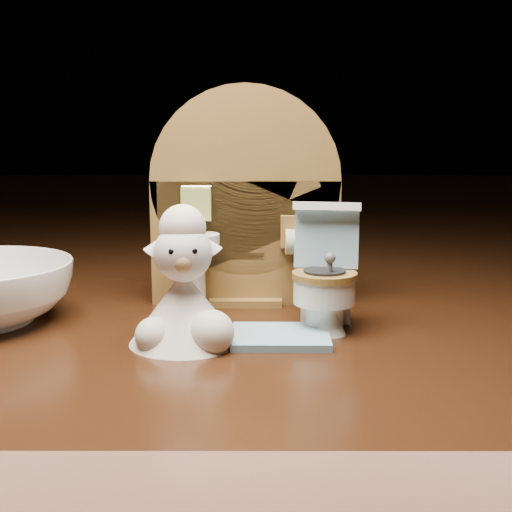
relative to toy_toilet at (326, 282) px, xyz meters
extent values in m
cube|color=#3B1A0E|center=(-0.05, 0.00, -0.08)|extent=(2.50, 2.50, 0.10)
cube|color=brown|center=(-0.05, 0.06, 0.01)|extent=(0.13, 0.02, 0.09)
cylinder|color=brown|center=(-0.05, 0.06, 0.06)|extent=(0.13, 0.02, 0.13)
cube|color=brown|center=(-0.05, 0.06, -0.03)|extent=(0.05, 0.04, 0.01)
cylinder|color=white|center=(-0.08, 0.04, -0.01)|extent=(0.01, 0.01, 0.04)
cylinder|color=white|center=(-0.08, 0.04, 0.02)|extent=(0.03, 0.03, 0.01)
cylinder|color=silver|center=(-0.08, 0.05, 0.03)|extent=(0.00, 0.00, 0.01)
cube|color=#ACBA58|center=(-0.08, 0.05, 0.04)|extent=(0.02, 0.01, 0.02)
cube|color=brown|center=(-0.01, 0.05, 0.02)|extent=(0.02, 0.01, 0.02)
cylinder|color=#BFBC9C|center=(-0.01, 0.04, 0.02)|extent=(0.02, 0.02, 0.02)
cylinder|color=white|center=(0.00, -0.01, -0.02)|extent=(0.02, 0.02, 0.02)
cylinder|color=white|center=(0.00, -0.01, 0.00)|extent=(0.04, 0.04, 0.02)
cylinder|color=brown|center=(0.00, -0.01, 0.01)|extent=(0.04, 0.04, 0.00)
cube|color=white|center=(0.00, 0.01, 0.00)|extent=(0.03, 0.02, 0.05)
cube|color=#7AA7BC|center=(0.00, 0.01, 0.03)|extent=(0.04, 0.02, 0.04)
cube|color=white|center=(0.00, 0.00, 0.05)|extent=(0.04, 0.01, 0.01)
cylinder|color=#BECB39|center=(0.01, 0.01, 0.02)|extent=(0.01, 0.01, 0.01)
cube|color=#7AA7BC|center=(-0.03, -0.03, -0.03)|extent=(0.06, 0.05, 0.00)
cone|color=white|center=(0.00, -0.02, -0.02)|extent=(0.02, 0.02, 0.02)
cylinder|color=#59595B|center=(0.00, -0.02, 0.00)|extent=(0.00, 0.00, 0.03)
sphere|color=#59595B|center=(0.00, -0.02, 0.02)|extent=(0.01, 0.01, 0.01)
cone|color=white|center=(-0.08, -0.03, -0.01)|extent=(0.06, 0.06, 0.04)
sphere|color=white|center=(-0.07, -0.05, -0.02)|extent=(0.03, 0.03, 0.03)
sphere|color=white|center=(-0.10, -0.05, -0.02)|extent=(0.02, 0.02, 0.02)
sphere|color=white|center=(-0.08, -0.03, 0.02)|extent=(0.03, 0.03, 0.03)
sphere|color=tan|center=(-0.08, -0.05, 0.02)|extent=(0.01, 0.01, 0.01)
sphere|color=white|center=(-0.08, -0.03, 0.04)|extent=(0.03, 0.03, 0.03)
cone|color=white|center=(-0.10, -0.03, 0.03)|extent=(0.02, 0.01, 0.02)
cone|color=white|center=(-0.07, -0.03, 0.03)|extent=(0.02, 0.01, 0.02)
sphere|color=black|center=(-0.09, -0.05, 0.03)|extent=(0.00, 0.00, 0.00)
sphere|color=black|center=(-0.08, -0.05, 0.03)|extent=(0.00, 0.00, 0.00)
camera|label=1|loc=(-0.04, -0.43, 0.10)|focal=50.00mm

